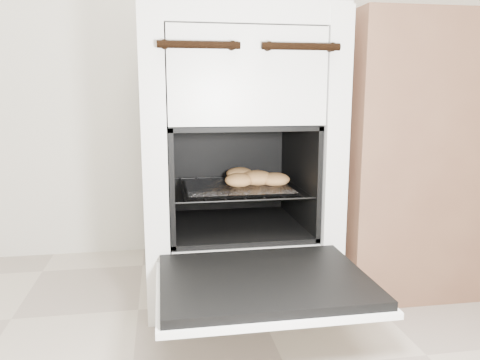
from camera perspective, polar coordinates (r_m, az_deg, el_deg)
The scene contains 6 objects.
stove at distance 1.44m, azimuth -0.86°, elevation 2.65°, with size 0.53×0.59×0.81m.
oven_door at distance 1.07m, azimuth 2.91°, elevation -12.39°, with size 0.48×0.37×0.03m.
oven_rack at distance 1.40m, azimuth -0.48°, elevation -0.91°, with size 0.39×0.37×0.01m.
foil_sheet at distance 1.38m, azimuth -0.37°, elevation -0.84°, with size 0.30×0.26×0.01m, color silver.
baked_rolls at distance 1.40m, azimuth 1.62°, elevation 0.30°, with size 0.21×0.23×0.04m.
counter at distance 1.69m, azimuth 23.63°, elevation 3.28°, with size 0.82×0.54×0.82m, color brown.
Camera 1 is at (-0.26, -0.21, 0.60)m, focal length 35.00 mm.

